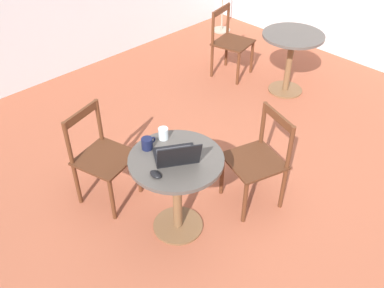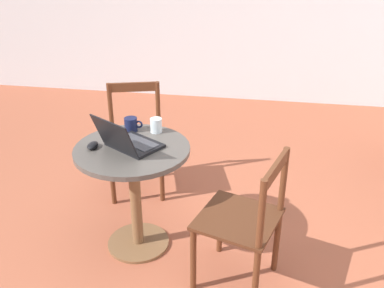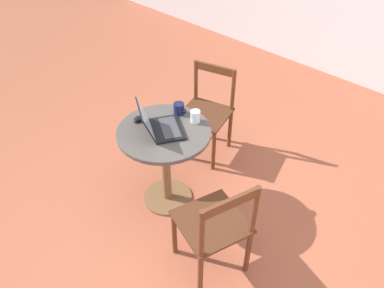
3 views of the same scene
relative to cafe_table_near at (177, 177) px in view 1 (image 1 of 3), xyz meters
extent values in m
plane|color=#9E5138|center=(0.50, -0.28, -0.54)|extent=(16.00, 16.00, 0.00)
cylinder|color=brown|center=(0.00, 0.00, -0.53)|extent=(0.41, 0.41, 0.02)
cylinder|color=brown|center=(0.00, 0.00, -0.19)|extent=(0.07, 0.07, 0.67)
cylinder|color=#4C4742|center=(0.00, 0.00, 0.17)|extent=(0.70, 0.70, 0.03)
cylinder|color=brown|center=(2.41, 0.68, -0.53)|extent=(0.41, 0.41, 0.02)
cylinder|color=brown|center=(2.41, 0.68, -0.19)|extent=(0.07, 0.07, 0.67)
cylinder|color=#4C4742|center=(2.41, 0.68, 0.17)|extent=(0.70, 0.70, 0.03)
cylinder|color=#562D19|center=(0.43, -0.33, -0.33)|extent=(0.04, 0.04, 0.43)
cylinder|color=#562D19|center=(0.54, 0.02, -0.33)|extent=(0.04, 0.04, 0.43)
cylinder|color=#562D19|center=(0.78, -0.45, -0.33)|extent=(0.04, 0.04, 0.43)
cylinder|color=#562D19|center=(0.89, -0.09, -0.33)|extent=(0.04, 0.04, 0.43)
cube|color=#492715|center=(0.66, -0.21, -0.11)|extent=(0.53, 0.53, 0.02)
cylinder|color=#562D19|center=(0.78, -0.45, 0.10)|extent=(0.04, 0.04, 0.39)
cylinder|color=#562D19|center=(0.89, -0.09, 0.10)|extent=(0.04, 0.04, 0.39)
cube|color=#562D19|center=(0.84, -0.27, 0.26)|extent=(0.15, 0.39, 0.07)
cylinder|color=#562D19|center=(0.04, 0.54, -0.33)|extent=(0.04, 0.04, 0.43)
cylinder|color=#562D19|center=(-0.32, 0.43, -0.33)|extent=(0.04, 0.04, 0.43)
cylinder|color=#562D19|center=(-0.06, 0.89, -0.33)|extent=(0.04, 0.04, 0.43)
cylinder|color=#562D19|center=(-0.42, 0.79, -0.33)|extent=(0.04, 0.04, 0.43)
cube|color=#492715|center=(-0.19, 0.66, -0.11)|extent=(0.52, 0.52, 0.02)
cylinder|color=#562D19|center=(-0.06, 0.89, 0.10)|extent=(0.04, 0.04, 0.39)
cylinder|color=#562D19|center=(-0.42, 0.79, 0.10)|extent=(0.04, 0.04, 0.39)
cube|color=#562D19|center=(-0.24, 0.84, 0.26)|extent=(0.39, 0.13, 0.07)
cylinder|color=#562D19|center=(2.46, 1.27, -0.33)|extent=(0.04, 0.04, 0.43)
cylinder|color=#562D19|center=(2.10, 1.19, -0.33)|extent=(0.04, 0.04, 0.43)
cylinder|color=#562D19|center=(2.38, 1.64, -0.33)|extent=(0.04, 0.04, 0.43)
cylinder|color=#562D19|center=(2.02, 1.55, -0.33)|extent=(0.04, 0.04, 0.43)
cube|color=#492715|center=(2.24, 1.41, -0.11)|extent=(0.51, 0.51, 0.02)
cylinder|color=#562D19|center=(2.38, 1.64, 0.10)|extent=(0.04, 0.04, 0.39)
cylinder|color=#562D19|center=(2.02, 1.55, 0.10)|extent=(0.04, 0.04, 0.39)
cube|color=#562D19|center=(2.20, 1.60, 0.26)|extent=(0.40, 0.11, 0.07)
cylinder|color=#9E937F|center=(3.18, 2.45, -0.53)|extent=(0.27, 0.27, 0.02)
cube|color=black|center=(0.01, 0.02, 0.19)|extent=(0.37, 0.35, 0.02)
cube|color=#38383D|center=(0.02, 0.04, 0.20)|extent=(0.28, 0.24, 0.00)
cube|color=black|center=(-0.07, -0.11, 0.30)|extent=(0.30, 0.23, 0.21)
cube|color=#9EB2C6|center=(-0.06, -0.10, 0.30)|extent=(0.28, 0.21, 0.19)
ellipsoid|color=black|center=(-0.23, -0.04, 0.20)|extent=(0.06, 0.10, 0.03)
cylinder|color=#141938|center=(-0.07, 0.23, 0.22)|extent=(0.08, 0.08, 0.09)
torus|color=#141938|center=(-0.02, 0.23, 0.23)|extent=(0.05, 0.01, 0.05)
cylinder|color=silver|center=(0.09, 0.24, 0.23)|extent=(0.08, 0.08, 0.09)
camera|label=1|loc=(-1.56, -1.77, 2.14)|focal=40.00mm
camera|label=2|loc=(0.73, -2.18, 1.33)|focal=40.00mm
camera|label=3|loc=(1.64, -1.43, 1.84)|focal=35.00mm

